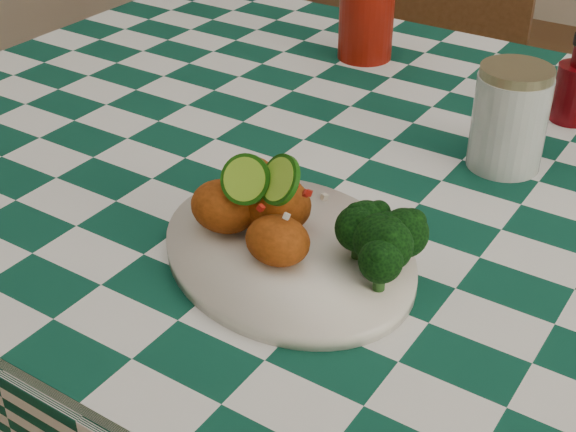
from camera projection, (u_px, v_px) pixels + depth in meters
The scene contains 7 objects.
dining_table at pixel (415, 405), 1.22m from camera, with size 1.66×1.06×0.79m, color #0B3F2F, non-canonical shape.
plate at pixel (288, 252), 0.86m from camera, with size 0.31×0.24×0.02m, color silver, non-canonical shape.
fried_chicken_pile at pixel (270, 202), 0.84m from camera, with size 0.15×0.11×0.09m, color #A2410F, non-canonical shape.
broccoli_side at pixel (370, 243), 0.80m from camera, with size 0.08×0.08×0.06m, color black, non-canonical shape.
red_tumbler at pixel (367, 11), 1.31m from camera, with size 0.09×0.09×0.16m, color maroon.
mason_jar at pixel (510, 118), 1.00m from camera, with size 0.09×0.09×0.13m, color #B2BCBA, non-canonical shape.
wooden_chair_left at pixel (405, 105), 1.87m from camera, with size 0.46×0.48×1.00m, color #472814, non-canonical shape.
Camera 1 is at (0.32, -0.83, 1.29)m, focal length 50.00 mm.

